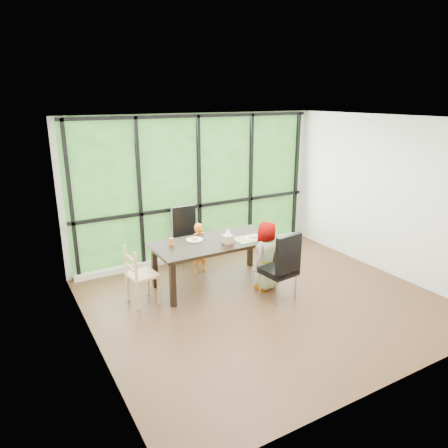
% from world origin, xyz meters
% --- Properties ---
extents(ground, '(5.00, 5.00, 0.00)m').
position_xyz_m(ground, '(0.00, 0.00, 0.00)').
color(ground, black).
rests_on(ground, ground).
extents(back_wall, '(5.00, 0.00, 5.00)m').
position_xyz_m(back_wall, '(0.00, 2.25, 1.35)').
color(back_wall, silver).
rests_on(back_wall, ground).
extents(foliage_backdrop, '(4.80, 0.02, 2.65)m').
position_xyz_m(foliage_backdrop, '(0.00, 2.23, 1.35)').
color(foliage_backdrop, '#22521A').
rests_on(foliage_backdrop, back_wall).
extents(window_mullions, '(4.80, 0.06, 2.65)m').
position_xyz_m(window_mullions, '(0.00, 2.19, 1.35)').
color(window_mullions, black).
rests_on(window_mullions, back_wall).
extents(window_sill, '(4.80, 0.12, 0.10)m').
position_xyz_m(window_sill, '(0.00, 2.15, 0.05)').
color(window_sill, silver).
rests_on(window_sill, ground).
extents(dining_table, '(2.08, 1.04, 0.75)m').
position_xyz_m(dining_table, '(-0.36, 0.90, 0.38)').
color(dining_table, black).
rests_on(dining_table, ground).
extents(chair_window_leather, '(0.47, 0.47, 1.08)m').
position_xyz_m(chair_window_leather, '(-0.41, 1.83, 0.54)').
color(chair_window_leather, black).
rests_on(chair_window_leather, ground).
extents(chair_interior_leather, '(0.51, 0.51, 1.08)m').
position_xyz_m(chair_interior_leather, '(0.22, -0.03, 0.54)').
color(chair_interior_leather, black).
rests_on(chair_interior_leather, ground).
extents(chair_end_beech, '(0.44, 0.46, 0.90)m').
position_xyz_m(chair_end_beech, '(-1.61, 0.87, 0.45)').
color(chair_end_beech, tan).
rests_on(chair_end_beech, ground).
extents(child_toddler, '(0.33, 0.22, 0.89)m').
position_xyz_m(child_toddler, '(-0.36, 1.47, 0.45)').
color(child_toddler, orange).
rests_on(child_toddler, ground).
extents(child_older, '(0.64, 0.55, 1.12)m').
position_xyz_m(child_older, '(0.25, 0.37, 0.56)').
color(child_older, gray).
rests_on(child_older, ground).
extents(placemat, '(0.47, 0.35, 0.01)m').
position_xyz_m(placemat, '(0.17, 0.72, 0.75)').
color(placemat, tan).
rests_on(placemat, dining_table).
extents(plate_far, '(0.27, 0.27, 0.02)m').
position_xyz_m(plate_far, '(-0.63, 1.11, 0.76)').
color(plate_far, white).
rests_on(plate_far, dining_table).
extents(plate_near, '(0.23, 0.23, 0.01)m').
position_xyz_m(plate_near, '(0.24, 0.70, 0.76)').
color(plate_near, white).
rests_on(plate_near, dining_table).
extents(orange_cup, '(0.07, 0.07, 0.11)m').
position_xyz_m(orange_cup, '(-1.05, 1.09, 0.81)').
color(orange_cup, orange).
rests_on(orange_cup, dining_table).
extents(green_cup, '(0.07, 0.07, 0.11)m').
position_xyz_m(green_cup, '(0.46, 0.65, 0.81)').
color(green_cup, '#53CB24').
rests_on(green_cup, dining_table).
extents(tissue_box, '(0.15, 0.15, 0.13)m').
position_xyz_m(tissue_box, '(-0.23, 0.73, 0.81)').
color(tissue_box, tan).
rests_on(tissue_box, dining_table).
extents(crepe_rolls_far, '(0.10, 0.12, 0.04)m').
position_xyz_m(crepe_rolls_far, '(-0.63, 1.11, 0.79)').
color(crepe_rolls_far, tan).
rests_on(crepe_rolls_far, plate_far).
extents(crepe_rolls_near, '(0.15, 0.12, 0.04)m').
position_xyz_m(crepe_rolls_near, '(0.24, 0.70, 0.78)').
color(crepe_rolls_near, tan).
rests_on(crepe_rolls_near, plate_near).
extents(straw_white, '(0.01, 0.04, 0.20)m').
position_xyz_m(straw_white, '(-1.05, 1.09, 0.90)').
color(straw_white, white).
rests_on(straw_white, orange_cup).
extents(straw_pink, '(0.01, 0.04, 0.20)m').
position_xyz_m(straw_pink, '(0.46, 0.65, 0.90)').
color(straw_pink, pink).
rests_on(straw_pink, green_cup).
extents(tissue, '(0.12, 0.12, 0.11)m').
position_xyz_m(tissue, '(-0.23, 0.73, 0.93)').
color(tissue, white).
rests_on(tissue, tissue_box).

